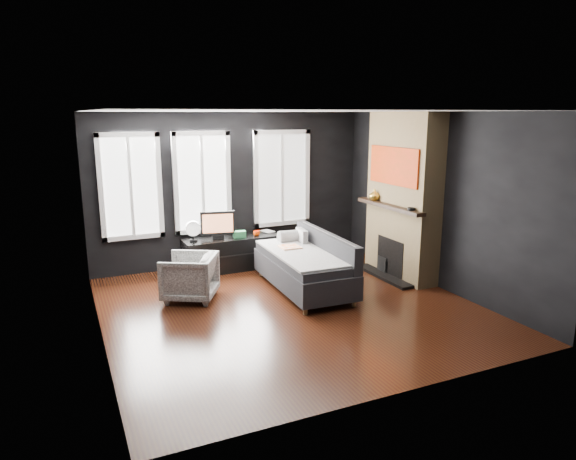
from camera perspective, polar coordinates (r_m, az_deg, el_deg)
name	(u,v)px	position (r m, az deg, el deg)	size (l,w,h in m)	color
floor	(290,308)	(7.31, 0.26, -8.61)	(5.00, 5.00, 0.00)	black
ceiling	(290,111)	(6.80, 0.28, 13.08)	(5.00, 5.00, 0.00)	white
wall_back	(232,189)	(9.23, -6.22, 4.53)	(5.00, 0.02, 2.70)	black
wall_left	(94,231)	(6.33, -20.77, -0.05)	(0.02, 5.00, 2.70)	black
wall_right	(437,201)	(8.27, 16.25, 3.13)	(0.02, 5.00, 2.70)	black
windows	(206,131)	(8.97, -9.08, 10.82)	(4.00, 0.16, 1.76)	white
fireplace	(403,196)	(8.61, 12.65, 3.69)	(0.70, 1.62, 2.70)	#93724C
sofa	(304,262)	(7.88, 1.75, -3.62)	(1.02, 2.04, 0.88)	#262629
stripe_pillow	(302,240)	(8.44, 1.54, -1.14)	(0.09, 0.37, 0.37)	gray
armchair	(189,275)	(7.65, -10.90, -4.90)	(0.72, 0.68, 0.74)	white
media_console	(232,253)	(9.02, -6.28, -2.57)	(1.67, 0.52, 0.57)	black
monitor	(218,223)	(8.84, -7.82, 0.76)	(0.60, 0.13, 0.54)	black
desk_fan	(193,231)	(8.71, -10.49, -0.10)	(0.25, 0.25, 0.36)	gray
mug	(257,233)	(9.01, -3.51, -0.29)	(0.11, 0.09, 0.11)	#E73801
book	(263,226)	(9.23, -2.75, 0.46)	(0.18, 0.02, 0.25)	#C4B399
storage_box	(240,234)	(8.91, -5.40, -0.46)	(0.21, 0.13, 0.11)	#24683A
mantel_vase	(375,195)	(8.83, 9.60, 3.86)	(0.18, 0.19, 0.18)	yellow
mantel_clock	(411,209)	(8.04, 13.53, 2.30)	(0.12, 0.12, 0.04)	black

